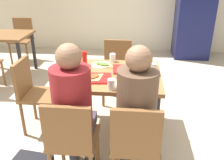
% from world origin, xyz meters
% --- Properties ---
extents(ground_plane, '(10.00, 10.00, 0.02)m').
position_xyz_m(ground_plane, '(0.00, 0.00, -0.01)').
color(ground_plane, '#B7A893').
extents(main_table, '(1.03, 0.86, 0.73)m').
position_xyz_m(main_table, '(0.00, 0.00, 0.63)').
color(main_table, olive).
rests_on(main_table, ground_plane).
extents(chair_near_left, '(0.40, 0.40, 0.85)m').
position_xyz_m(chair_near_left, '(-0.26, -0.81, 0.50)').
color(chair_near_left, brown).
rests_on(chair_near_left, ground_plane).
extents(chair_near_right, '(0.40, 0.40, 0.85)m').
position_xyz_m(chair_near_right, '(0.26, -0.81, 0.50)').
color(chair_near_right, brown).
rests_on(chair_near_right, ground_plane).
extents(chair_far_side, '(0.40, 0.40, 0.85)m').
position_xyz_m(chair_far_side, '(0.00, 0.81, 0.50)').
color(chair_far_side, brown).
rests_on(chair_far_side, ground_plane).
extents(chair_left_end, '(0.40, 0.40, 0.85)m').
position_xyz_m(chair_left_end, '(-0.90, 0.00, 0.50)').
color(chair_left_end, brown).
rests_on(chair_left_end, ground_plane).
extents(person_in_red, '(0.32, 0.42, 1.26)m').
position_xyz_m(person_in_red, '(-0.26, -0.67, 0.74)').
color(person_in_red, '#383842').
rests_on(person_in_red, ground_plane).
extents(person_in_brown_jacket, '(0.32, 0.42, 1.26)m').
position_xyz_m(person_in_brown_jacket, '(0.26, -0.67, 0.74)').
color(person_in_brown_jacket, '#383842').
rests_on(person_in_brown_jacket, ground_plane).
extents(tray_red_near, '(0.38, 0.29, 0.02)m').
position_xyz_m(tray_red_near, '(-0.18, -0.15, 0.74)').
color(tray_red_near, red).
rests_on(tray_red_near, main_table).
extents(tray_red_far, '(0.39, 0.30, 0.02)m').
position_xyz_m(tray_red_far, '(0.18, 0.13, 0.74)').
color(tray_red_far, red).
rests_on(tray_red_far, main_table).
extents(paper_plate_center, '(0.22, 0.22, 0.01)m').
position_xyz_m(paper_plate_center, '(-0.15, 0.24, 0.74)').
color(paper_plate_center, white).
rests_on(paper_plate_center, main_table).
extents(paper_plate_near_edge, '(0.22, 0.22, 0.01)m').
position_xyz_m(paper_plate_near_edge, '(0.15, -0.24, 0.74)').
color(paper_plate_near_edge, white).
rests_on(paper_plate_near_edge, main_table).
extents(pizza_slice_a, '(0.24, 0.25, 0.02)m').
position_xyz_m(pizza_slice_a, '(-0.18, -0.15, 0.76)').
color(pizza_slice_a, '#DBAD60').
rests_on(pizza_slice_a, tray_red_near).
extents(pizza_slice_b, '(0.26, 0.26, 0.02)m').
position_xyz_m(pizza_slice_b, '(0.19, 0.13, 0.76)').
color(pizza_slice_b, '#DBAD60').
rests_on(pizza_slice_b, tray_red_far).
extents(pizza_slice_c, '(0.27, 0.21, 0.02)m').
position_xyz_m(pizza_slice_c, '(-0.13, 0.23, 0.75)').
color(pizza_slice_c, '#DBAD60').
rests_on(pizza_slice_c, paper_plate_center).
extents(pizza_slice_d, '(0.25, 0.24, 0.02)m').
position_xyz_m(pizza_slice_d, '(0.15, -0.25, 0.75)').
color(pizza_slice_d, '#DBAD60').
rests_on(pizza_slice_d, paper_plate_near_edge).
extents(plastic_cup_a, '(0.07, 0.07, 0.10)m').
position_xyz_m(plastic_cup_a, '(-0.03, 0.36, 0.78)').
color(plastic_cup_a, white).
rests_on(plastic_cup_a, main_table).
extents(plastic_cup_b, '(0.07, 0.07, 0.10)m').
position_xyz_m(plastic_cup_b, '(0.03, -0.36, 0.78)').
color(plastic_cup_b, white).
rests_on(plastic_cup_b, main_table).
extents(soda_can, '(0.07, 0.07, 0.12)m').
position_xyz_m(soda_can, '(0.44, 0.02, 0.79)').
color(soda_can, '#B7BCC6').
rests_on(soda_can, main_table).
extents(condiment_bottle, '(0.06, 0.06, 0.16)m').
position_xyz_m(condiment_bottle, '(-0.34, 0.24, 0.81)').
color(condiment_bottle, red).
rests_on(condiment_bottle, main_table).
extents(foil_bundle, '(0.10, 0.10, 0.10)m').
position_xyz_m(foil_bundle, '(-0.44, -0.02, 0.78)').
color(foil_bundle, silver).
rests_on(foil_bundle, main_table).
extents(drink_fridge, '(0.70, 0.60, 1.90)m').
position_xyz_m(drink_fridge, '(1.42, 2.85, 0.95)').
color(drink_fridge, '#14194C').
rests_on(drink_fridge, ground_plane).
extents(background_table, '(0.90, 0.70, 0.73)m').
position_xyz_m(background_table, '(-2.00, 1.54, 0.61)').
color(background_table, brown).
rests_on(background_table, ground_plane).
extents(background_chair_far, '(0.40, 0.40, 0.85)m').
position_xyz_m(background_chair_far, '(-2.00, 2.27, 0.50)').
color(background_chair_far, brown).
rests_on(background_chair_far, ground_plane).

